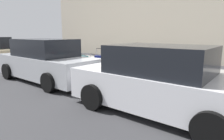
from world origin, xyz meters
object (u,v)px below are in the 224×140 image
Objects in this scene: suitcase_red_5 at (110,67)px; suitcase_maroon_0 at (177,75)px; suitcase_olive_3 at (135,71)px; suitcase_teal_8 at (84,63)px; suitcase_silver_4 at (121,70)px; bollard_post at (62,60)px; suitcase_black_2 at (148,74)px; suitcase_navy_6 at (100,64)px; suitcase_maroon_7 at (93,65)px; parked_car_white_0 at (159,82)px; parked_car_silver_1 at (46,61)px; fire_hydrant at (71,60)px; suitcase_teal_1 at (161,73)px.

suitcase_maroon_0 is at bearing -178.76° from suitcase_red_5.
suitcase_teal_8 is (2.85, 0.09, 0.06)m from suitcase_olive_3.
suitcase_silver_4 is 3.87m from bollard_post.
suitcase_black_2 is 1.14m from suitcase_silver_4.
suitcase_olive_3 is 0.70× the size of suitcase_navy_6.
suitcase_silver_4 is at bearing 3.83° from suitcase_black_2.
suitcase_red_5 is (0.59, 0.00, 0.08)m from suitcase_silver_4.
suitcase_silver_4 is 1.73m from suitcase_maroon_7.
suitcase_red_5 reaches higher than suitcase_maroon_7.
suitcase_black_2 is 0.19× the size of parked_car_white_0.
parked_car_silver_1 reaches higher than bollard_post.
fire_hydrant is at bearing -1.31° from suitcase_red_5.
suitcase_navy_6 is at bearing -178.45° from bollard_post.
suitcase_teal_1 is (0.55, -0.02, -0.00)m from suitcase_maroon_0.
parked_car_white_0 is (-2.03, 2.05, 0.33)m from suitcase_olive_3.
suitcase_maroon_0 is 1.24× the size of suitcase_olive_3.
bollard_post is at bearing 3.85° from suitcase_teal_8.
parked_car_silver_1 reaches higher than suitcase_red_5.
fire_hydrant is 2.24m from parked_car_silver_1.
suitcase_silver_4 reaches higher than suitcase_teal_8.
bollard_post is (2.69, 0.07, -0.01)m from suitcase_navy_6.
suitcase_teal_8 is at bearing -1.77° from suitcase_navy_6.
suitcase_maroon_0 is 0.87× the size of suitcase_navy_6.
suitcase_black_2 is 4.00m from parked_car_silver_1.
suitcase_red_5 reaches higher than fire_hydrant.
bollard_post is at bearing 1.55° from suitcase_navy_6.
suitcase_navy_6 is (2.85, 0.10, 0.02)m from suitcase_teal_1.
fire_hydrant is at bearing 0.66° from suitcase_olive_3.
suitcase_silver_4 is at bearing -179.18° from suitcase_navy_6.
suitcase_navy_6 reaches higher than fire_hydrant.
parked_car_white_0 is at bearing 152.99° from suitcase_navy_6.
suitcase_red_5 is at bearing 2.13° from suitcase_teal_1.
suitcase_teal_8 is at bearing -21.90° from parked_car_white_0.
suitcase_maroon_7 is 0.17× the size of parked_car_silver_1.
suitcase_teal_1 is at bearing -179.03° from suitcase_teal_8.
suitcase_olive_3 is at bearing -169.71° from suitcase_silver_4.
suitcase_navy_6 is at bearing 3.95° from suitcase_olive_3.
suitcase_maroon_0 is at bearing -79.36° from parked_car_white_0.
fire_hydrant is at bearing 0.27° from suitcase_teal_1.
suitcase_red_5 reaches higher than suitcase_maroon_0.
bollard_post is at bearing 1.33° from suitcase_silver_4.
suitcase_red_5 is (2.27, 0.08, -0.02)m from suitcase_teal_1.
suitcase_teal_1 is 0.99× the size of suitcase_red_5.
bollard_post is (1.59, 0.11, 0.04)m from suitcase_teal_8.
suitcase_navy_6 reaches higher than suitcase_silver_4.
suitcase_silver_4 is at bearing -36.74° from parked_car_white_0.
suitcase_teal_8 is at bearing -0.60° from suitcase_red_5.
suitcase_maroon_0 is at bearing 179.18° from suitcase_black_2.
suitcase_maroon_0 is at bearing 178.50° from suitcase_olive_3.
suitcase_teal_8 is 0.98m from fire_hydrant.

